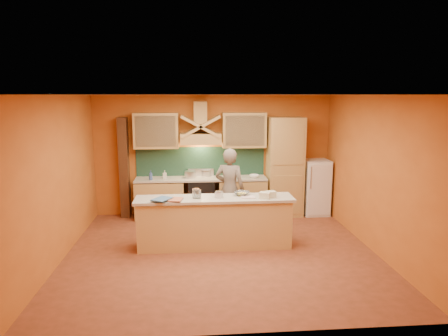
{
  "coord_description": "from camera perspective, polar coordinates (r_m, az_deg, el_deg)",
  "views": [
    {
      "loc": [
        -0.5,
        -6.78,
        2.8
      ],
      "look_at": [
        0.12,
        0.9,
        1.38
      ],
      "focal_mm": 32.0,
      "sensor_mm": 36.0,
      "label": 1
    }
  ],
  "objects": [
    {
      "name": "person",
      "position": [
        8.33,
        0.82,
        -3.03
      ],
      "size": [
        0.74,
        0.62,
        1.72
      ],
      "primitive_type": "imported",
      "rotation": [
        0.0,
        0.0,
        2.76
      ],
      "color": "#70665B",
      "rests_on": "floor"
    },
    {
      "name": "range_hood",
      "position": [
        9.08,
        -3.36,
        4.22
      ],
      "size": [
        0.92,
        0.5,
        0.24
      ],
      "primitive_type": "cube",
      "color": "tan",
      "rests_on": "wall_back"
    },
    {
      "name": "base_cabinet_right",
      "position": [
        9.35,
        2.58,
        -4.25
      ],
      "size": [
        1.1,
        0.6,
        0.86
      ],
      "primitive_type": "cube",
      "color": "tan",
      "rests_on": "floor"
    },
    {
      "name": "pantry_column",
      "position": [
        9.38,
        8.69,
        0.18
      ],
      "size": [
        0.8,
        0.6,
        2.3
      ],
      "primitive_type": "cube",
      "color": "tan",
      "rests_on": "floor"
    },
    {
      "name": "wall_front",
      "position": [
        4.53,
        1.93,
        -7.57
      ],
      "size": [
        5.5,
        0.02,
        2.8
      ],
      "primitive_type": "cube",
      "color": "#C06725",
      "rests_on": "floor"
    },
    {
      "name": "backsplash",
      "position": [
        9.39,
        -3.35,
        0.92
      ],
      "size": [
        3.0,
        0.03,
        0.7
      ],
      "primitive_type": "cube",
      "color": "#1A392C",
      "rests_on": "wall_back"
    },
    {
      "name": "pot_large",
      "position": [
        9.19,
        -4.86,
        -1.05
      ],
      "size": [
        0.32,
        0.32,
        0.15
      ],
      "primitive_type": "cylinder",
      "rotation": [
        0.0,
        0.0,
        -0.33
      ],
      "color": "silver",
      "rests_on": "stove"
    },
    {
      "name": "jar_large",
      "position": [
        7.29,
        -4.03,
        -3.63
      ],
      "size": [
        0.14,
        0.14,
        0.17
      ],
      "primitive_type": "cylinder",
      "rotation": [
        0.0,
        0.0,
        0.04
      ],
      "color": "silver",
      "rests_on": "island_top"
    },
    {
      "name": "island_body",
      "position": [
        7.47,
        -1.35,
        -7.98
      ],
      "size": [
        2.8,
        0.55,
        0.88
      ],
      "primitive_type": "cube",
      "color": "#DEBA72",
      "rests_on": "floor"
    },
    {
      "name": "hood_chimney",
      "position": [
        9.14,
        -3.41,
        7.91
      ],
      "size": [
        0.3,
        0.3,
        0.5
      ],
      "primitive_type": "cube",
      "color": "tan",
      "rests_on": "wall_back"
    },
    {
      "name": "mixing_bowl",
      "position": [
        7.49,
        2.54,
        -3.65
      ],
      "size": [
        0.38,
        0.38,
        0.07
      ],
      "primitive_type": "imported",
      "rotation": [
        0.0,
        0.0,
        -0.43
      ],
      "color": "silver",
      "rests_on": "island_top"
    },
    {
      "name": "wall_left",
      "position": [
        7.28,
        -22.56,
        -1.46
      ],
      "size": [
        0.02,
        5.0,
        2.8
      ],
      "primitive_type": "cube",
      "color": "#C06725",
      "rests_on": "floor"
    },
    {
      "name": "floor",
      "position": [
        7.35,
        -0.4,
        -11.96
      ],
      "size": [
        5.5,
        5.0,
        0.01
      ],
      "primitive_type": "cube",
      "color": "brown",
      "rests_on": "ground"
    },
    {
      "name": "pot_small",
      "position": [
        9.34,
        -2.59,
        -0.86
      ],
      "size": [
        0.24,
        0.24,
        0.14
      ],
      "primitive_type": "cylinder",
      "rotation": [
        0.0,
        0.0,
        0.16
      ],
      "color": "silver",
      "rests_on": "stove"
    },
    {
      "name": "soap_bottle_b",
      "position": [
        9.05,
        -10.43,
        -1.03
      ],
      "size": [
        0.12,
        0.12,
        0.22
      ],
      "primitive_type": "imported",
      "rotation": [
        0.0,
        0.0,
        0.54
      ],
      "color": "#365194",
      "rests_on": "counter_top"
    },
    {
      "name": "grocery_bag_a",
      "position": [
        7.36,
        6.66,
        -3.76
      ],
      "size": [
        0.2,
        0.17,
        0.12
      ],
      "primitive_type": "cube",
      "rotation": [
        0.0,
        0.0,
        0.18
      ],
      "color": "beige",
      "rests_on": "island_top"
    },
    {
      "name": "fridge",
      "position": [
        9.67,
        12.94,
        -2.68
      ],
      "size": [
        0.58,
        0.6,
        1.3
      ],
      "primitive_type": "cube",
      "color": "white",
      "rests_on": "floor"
    },
    {
      "name": "book_lower",
      "position": [
        7.2,
        -7.8,
        -4.48
      ],
      "size": [
        0.28,
        0.34,
        0.03
      ],
      "primitive_type": "imported",
      "rotation": [
        0.0,
        0.0,
        -0.18
      ],
      "color": "#B76241",
      "rests_on": "island_top"
    },
    {
      "name": "cloth",
      "position": [
        7.35,
        3.48,
        -4.14
      ],
      "size": [
        0.28,
        0.22,
        0.02
      ],
      "primitive_type": "cube",
      "rotation": [
        0.0,
        0.0,
        -0.1
      ],
      "color": "beige",
      "rests_on": "island_top"
    },
    {
      "name": "upper_cabinet_left",
      "position": [
        9.17,
        -9.67,
        5.28
      ],
      "size": [
        1.0,
        0.35,
        0.8
      ],
      "primitive_type": "cube",
      "color": "tan",
      "rests_on": "wall_back"
    },
    {
      "name": "trim_column_left",
      "position": [
        9.4,
        -14.05,
        0.01
      ],
      "size": [
        0.2,
        0.3,
        2.3
      ],
      "primitive_type": "cube",
      "color": "#472816",
      "rests_on": "floor"
    },
    {
      "name": "dish_rack",
      "position": [
        9.02,
        0.86,
        -1.3
      ],
      "size": [
        0.27,
        0.21,
        0.09
      ],
      "primitive_type": "cube",
      "rotation": [
        0.0,
        0.0,
        -0.05
      ],
      "color": "silver",
      "rests_on": "counter_top"
    },
    {
      "name": "island_top",
      "position": [
        7.33,
        -1.37,
        -4.42
      ],
      "size": [
        2.9,
        0.62,
        0.05
      ],
      "primitive_type": "cube",
      "color": "#BBB29F",
      "rests_on": "island_body"
    },
    {
      "name": "ceiling",
      "position": [
        6.8,
        -0.43,
        10.44
      ],
      "size": [
        5.5,
        5.0,
        0.01
      ],
      "primitive_type": "cube",
      "color": "white",
      "rests_on": "wall_back"
    },
    {
      "name": "soap_bottle_a",
      "position": [
        9.17,
        -8.46,
        -0.92
      ],
      "size": [
        0.09,
        0.09,
        0.19
      ],
      "primitive_type": "imported",
      "rotation": [
        0.0,
        0.0,
        0.04
      ],
      "color": "beige",
      "rests_on": "counter_top"
    },
    {
      "name": "wall_back",
      "position": [
        9.39,
        -1.54,
        1.86
      ],
      "size": [
        5.5,
        0.02,
        2.8
      ],
      "primitive_type": "cube",
      "color": "#C06725",
      "rests_on": "floor"
    },
    {
      "name": "bowl_back",
      "position": [
        9.2,
        4.33,
        -1.17
      ],
      "size": [
        0.26,
        0.26,
        0.07
      ],
      "primitive_type": "imported",
      "rotation": [
        0.0,
        0.0,
        0.19
      ],
      "color": "white",
      "rests_on": "counter_top"
    },
    {
      "name": "counter_top",
      "position": [
        9.18,
        -3.29,
        -1.53
      ],
      "size": [
        3.0,
        0.62,
        0.04
      ],
      "primitive_type": "cube",
      "color": "#BBB29F",
      "rests_on": "base_cabinet_left"
    },
    {
      "name": "jar_small",
      "position": [
        7.27,
        -3.76,
        -3.74
      ],
      "size": [
        0.14,
        0.14,
        0.15
      ],
      "primitive_type": "cylinder",
      "rotation": [
        0.0,
        0.0,
        -0.15
      ],
      "color": "silver",
      "rests_on": "island_top"
    },
    {
      "name": "wall_right",
      "position": [
        7.64,
        20.61,
        -0.79
      ],
      "size": [
        0.02,
        5.0,
        2.8
      ],
      "primitive_type": "cube",
      "color": "#C06725",
      "rests_on": "floor"
    },
    {
      "name": "base_cabinet_left",
      "position": [
        9.31,
        -9.13,
        -4.44
      ],
      "size": [
        1.1,
        0.6,
        0.86
      ],
      "primitive_type": "cube",
      "color": "tan",
      "rests_on": "floor"
    },
    {
      "name": "upper_cabinet_right",
      "position": [
        9.21,
        2.88,
        5.44
      ],
      "size": [
        1.0,
        0.35,
        0.8
      ],
      "primitive_type": "cube",
      "color": "tan",
      "rests_on": "wall_back"
    },
    {
      "name": "book_upper",
      "position": [
        7.23,
        -9.69,
        -4.3
      ],
      "size": [
        0.4,
        0.43,
        0.03
      ],
      "primitive_type": "imported",
      "rotation": [
        0.0,
        0.0,
        -0.55
      ],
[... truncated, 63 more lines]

